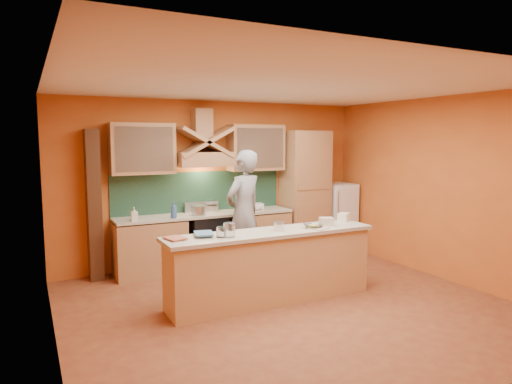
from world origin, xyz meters
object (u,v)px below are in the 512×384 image
stove (206,241)px  person (244,213)px  kitchen_scale (279,227)px  fridge (337,217)px  mixing_bowl (313,226)px

stove → person: size_ratio=0.45×
kitchen_scale → fridge: bearing=62.4°
person → kitchen_scale: person is taller
fridge → kitchen_scale: (-2.40, -1.92, 0.34)m
stove → fridge: size_ratio=0.69×
stove → person: (0.40, -0.64, 0.54)m
stove → person: 0.93m
person → kitchen_scale: size_ratio=17.21×
kitchen_scale → mixing_bowl: (0.51, -0.06, -0.02)m
person → stove: bearing=-81.7°
stove → kitchen_scale: bearing=-81.1°
fridge → mixing_bowl: size_ratio=5.22×
fridge → kitchen_scale: bearing=-141.3°
stove → mixing_bowl: size_ratio=3.62×
fridge → mixing_bowl: bearing=-133.6°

